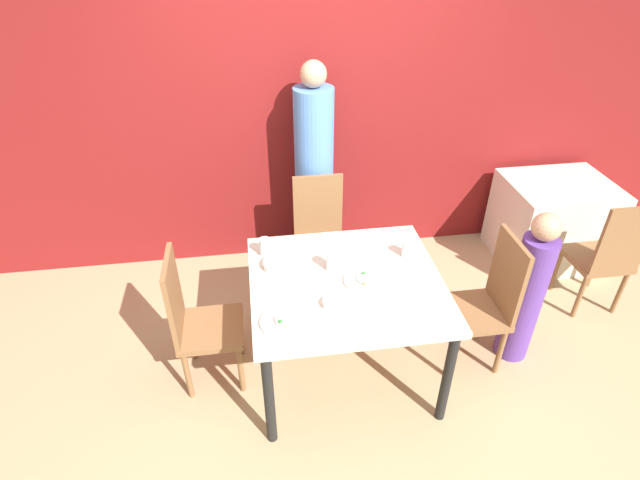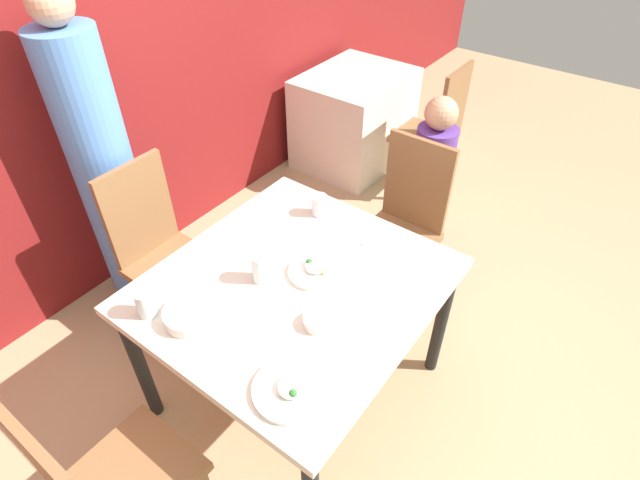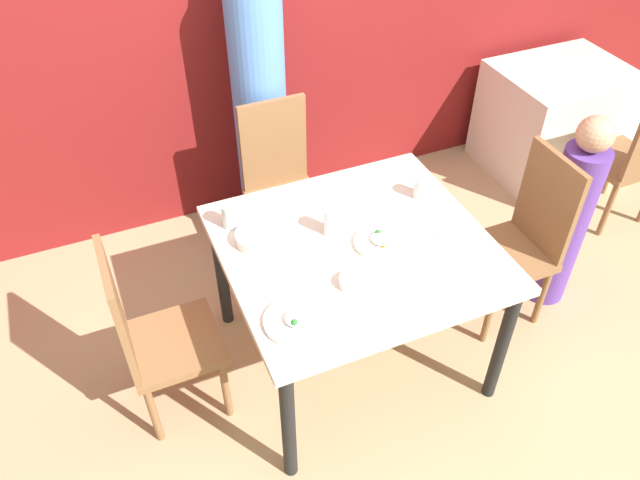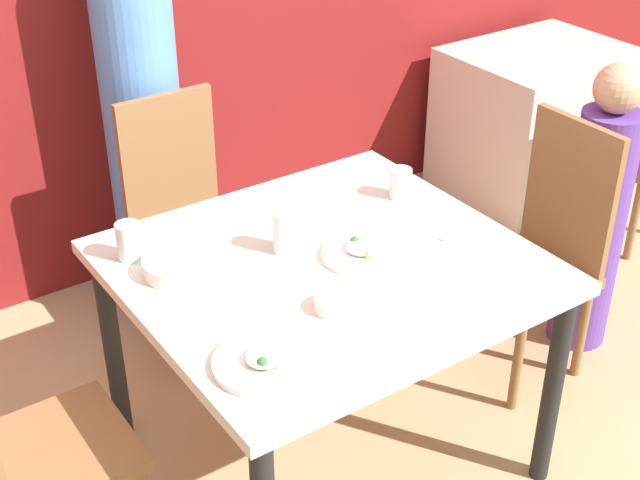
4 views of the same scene
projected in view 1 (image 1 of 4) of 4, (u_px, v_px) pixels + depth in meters
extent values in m
plane|color=tan|center=(343.00, 367.00, 3.43)|extent=(10.00, 10.00, 0.00)
cube|color=maroon|center=(313.00, 103.00, 3.88)|extent=(10.00, 0.06, 2.70)
cube|color=beige|center=(346.00, 283.00, 3.01)|extent=(1.15, 1.08, 0.04)
cylinder|color=black|center=(269.00, 399.00, 2.77)|extent=(0.06, 0.06, 0.72)
cylinder|color=black|center=(447.00, 377.00, 2.90)|extent=(0.06, 0.06, 0.72)
cylinder|color=black|center=(261.00, 289.00, 3.55)|extent=(0.06, 0.06, 0.72)
cylinder|color=black|center=(401.00, 276.00, 3.68)|extent=(0.06, 0.06, 0.72)
cube|color=brown|center=(321.00, 251.00, 3.85)|extent=(0.40, 0.40, 0.04)
cube|color=brown|center=(318.00, 207.00, 3.84)|extent=(0.38, 0.03, 0.54)
cylinder|color=brown|center=(303.00, 288.00, 3.82)|extent=(0.04, 0.04, 0.39)
cylinder|color=brown|center=(345.00, 284.00, 3.86)|extent=(0.04, 0.04, 0.39)
cylinder|color=brown|center=(298.00, 263.00, 4.09)|extent=(0.04, 0.04, 0.39)
cylinder|color=brown|center=(338.00, 259.00, 4.13)|extent=(0.04, 0.04, 0.39)
cube|color=brown|center=(472.00, 312.00, 3.28)|extent=(0.40, 0.40, 0.04)
cube|color=brown|center=(508.00, 275.00, 3.14)|extent=(0.03, 0.38, 0.54)
cylinder|color=brown|center=(435.00, 322.00, 3.51)|extent=(0.04, 0.04, 0.39)
cylinder|color=brown|center=(452.00, 357.00, 3.24)|extent=(0.04, 0.04, 0.39)
cylinder|color=brown|center=(480.00, 317.00, 3.55)|extent=(0.04, 0.04, 0.39)
cylinder|color=brown|center=(500.00, 351.00, 3.28)|extent=(0.04, 0.04, 0.39)
cube|color=brown|center=(211.00, 329.00, 3.15)|extent=(0.40, 0.40, 0.04)
cube|color=brown|center=(174.00, 297.00, 2.97)|extent=(0.03, 0.38, 0.54)
cylinder|color=brown|center=(241.00, 369.00, 3.16)|extent=(0.04, 0.04, 0.39)
cylinder|color=brown|center=(240.00, 332.00, 3.43)|extent=(0.04, 0.04, 0.39)
cylinder|color=brown|center=(188.00, 375.00, 3.12)|extent=(0.04, 0.04, 0.39)
cylinder|color=brown|center=(191.00, 337.00, 3.39)|extent=(0.04, 0.04, 0.39)
cylinder|color=#5184D1|center=(314.00, 185.00, 3.97)|extent=(0.30, 0.30, 1.56)
sphere|color=tan|center=(313.00, 74.00, 3.47)|extent=(0.19, 0.19, 0.19)
cylinder|color=#5B3893|center=(525.00, 299.00, 3.28)|extent=(0.22, 0.22, 0.96)
sphere|color=tan|center=(547.00, 227.00, 2.96)|extent=(0.18, 0.18, 0.18)
cylinder|color=white|center=(279.00, 264.00, 3.10)|extent=(0.20, 0.20, 0.05)
cylinder|color=#BC5123|center=(279.00, 261.00, 3.08)|extent=(0.18, 0.18, 0.01)
cylinder|color=white|center=(284.00, 322.00, 2.69)|extent=(0.26, 0.26, 0.02)
ellipsoid|color=white|center=(283.00, 319.00, 2.67)|extent=(0.10, 0.10, 0.03)
sphere|color=#2D702D|center=(280.00, 322.00, 2.65)|extent=(0.03, 0.03, 0.03)
cone|color=orange|center=(286.00, 324.00, 2.65)|extent=(0.02, 0.02, 0.02)
cylinder|color=white|center=(362.00, 281.00, 2.98)|extent=(0.21, 0.21, 0.02)
ellipsoid|color=white|center=(364.00, 278.00, 2.96)|extent=(0.09, 0.09, 0.03)
sphere|color=#2D702D|center=(364.00, 275.00, 2.99)|extent=(0.03, 0.03, 0.03)
cone|color=orange|center=(364.00, 283.00, 2.93)|extent=(0.02, 0.02, 0.03)
cylinder|color=white|center=(332.00, 303.00, 2.80)|extent=(0.11, 0.11, 0.04)
cylinder|color=white|center=(332.00, 301.00, 2.79)|extent=(0.10, 0.10, 0.01)
cylinder|color=silver|center=(332.00, 261.00, 3.05)|extent=(0.07, 0.07, 0.13)
cylinder|color=silver|center=(265.00, 247.00, 3.19)|extent=(0.07, 0.07, 0.12)
cylinder|color=silver|center=(407.00, 249.00, 3.18)|extent=(0.07, 0.07, 0.10)
cube|color=silver|center=(423.00, 283.00, 2.97)|extent=(0.18, 0.03, 0.01)
cube|color=beige|center=(551.00, 221.00, 4.30)|extent=(0.86, 0.69, 0.73)
cube|color=brown|center=(596.00, 259.00, 3.77)|extent=(0.40, 0.40, 0.04)
cube|color=brown|center=(624.00, 241.00, 3.46)|extent=(0.38, 0.03, 0.54)
cylinder|color=brown|center=(594.00, 266.00, 4.05)|extent=(0.04, 0.04, 0.39)
cylinder|color=brown|center=(556.00, 270.00, 4.01)|extent=(0.04, 0.04, 0.39)
cylinder|color=brown|center=(620.00, 292.00, 3.78)|extent=(0.04, 0.04, 0.39)
cylinder|color=brown|center=(579.00, 297.00, 3.74)|extent=(0.04, 0.04, 0.39)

